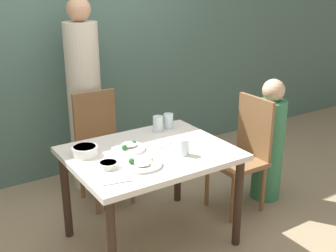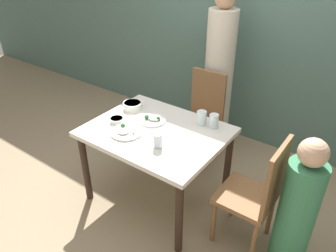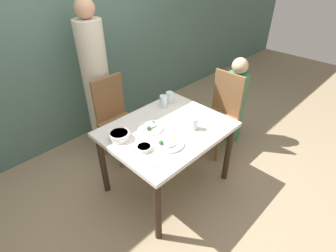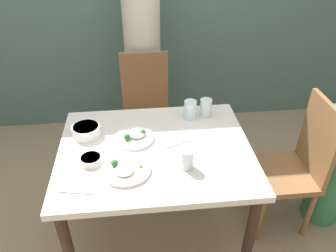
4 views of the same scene
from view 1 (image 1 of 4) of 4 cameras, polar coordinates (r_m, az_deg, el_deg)
ground_plane at (r=3.29m, az=-2.28°, el=-15.07°), size 10.00×10.00×0.00m
wall_back at (r=4.07m, az=-13.40°, el=11.80°), size 10.00×0.06×2.70m
dining_table at (r=2.97m, az=-2.45°, el=-5.01°), size 1.12×0.89×0.72m
chair_adult_spot at (r=3.66m, az=-9.01°, el=-2.50°), size 0.40×0.40×0.95m
chair_child_spot at (r=3.53m, az=10.19°, el=-3.41°), size 0.40×0.40×0.95m
person_adult at (r=3.84m, az=-11.19°, el=3.19°), size 0.30×0.30×1.71m
person_child at (r=3.73m, az=13.50°, el=-2.47°), size 0.25×0.25×1.08m
bowl_curry at (r=2.90m, az=-11.18°, el=-3.29°), size 0.17×0.17×0.06m
plate_rice_adult at (r=2.96m, az=-5.37°, el=-2.90°), size 0.24×0.24×0.06m
plate_rice_child at (r=2.71m, az=-3.58°, el=-5.16°), size 0.26×0.26×0.06m
bowl_rice_small at (r=2.70m, az=-8.07°, el=-5.20°), size 0.12×0.12×0.04m
glass_water_tall at (r=2.85m, az=2.17°, el=-2.87°), size 0.07×0.07×0.11m
glass_water_short at (r=3.34m, az=0.05°, el=0.67°), size 0.08×0.08×0.12m
glass_water_center at (r=3.27m, az=-1.35°, el=0.28°), size 0.08×0.08×0.12m
fork_steel at (r=2.51m, az=-6.90°, el=-7.62°), size 0.18×0.06×0.01m
spoon_steel at (r=3.01m, az=-0.54°, el=-2.70°), size 0.18×0.08×0.01m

